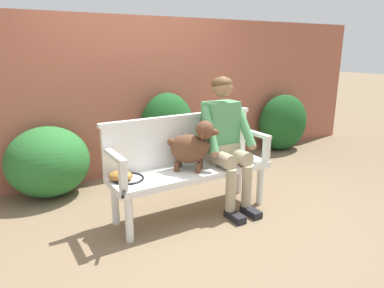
{
  "coord_description": "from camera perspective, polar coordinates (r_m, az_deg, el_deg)",
  "views": [
    {
      "loc": [
        -1.65,
        -2.77,
        1.62
      ],
      "look_at": [
        0.0,
        0.0,
        0.73
      ],
      "focal_mm": 32.62,
      "sensor_mm": 36.0,
      "label": 1
    }
  ],
  "objects": [
    {
      "name": "ground_plane",
      "position": [
        3.61,
        0.0,
        -11.21
      ],
      "size": [
        40.0,
        40.0,
        0.0
      ],
      "primitive_type": "plane",
      "color": "#7A664C"
    },
    {
      "name": "hedge_bush_far_left",
      "position": [
        4.62,
        -4.01,
        1.82
      ],
      "size": [
        0.77,
        0.64,
        1.06
      ],
      "primitive_type": "ellipsoid",
      "color": "#194C1E",
      "rests_on": "ground"
    },
    {
      "name": "dog_on_bench",
      "position": [
        3.3,
        0.13,
        -0.27
      ],
      "size": [
        0.45,
        0.42,
        0.49
      ],
      "color": "brown",
      "rests_on": "garden_bench"
    },
    {
      "name": "brick_garden_fence",
      "position": [
        4.69,
        -10.02,
        7.68
      ],
      "size": [
        8.0,
        0.3,
        2.0
      ],
      "primitive_type": "cube",
      "color": "#9E5642",
      "rests_on": "ground"
    },
    {
      "name": "bench_backrest",
      "position": [
        3.52,
        -1.76,
        0.85
      ],
      "size": [
        1.67,
        0.06,
        0.5
      ],
      "color": "white",
      "rests_on": "garden_bench"
    },
    {
      "name": "hedge_bush_mid_left",
      "position": [
        5.83,
        14.64,
        3.41
      ],
      "size": [
        0.9,
        0.55,
        0.9
      ],
      "primitive_type": "ellipsoid",
      "color": "#194C1E",
      "rests_on": "ground"
    },
    {
      "name": "tennis_racket",
      "position": [
        3.17,
        -10.46,
        -5.74
      ],
      "size": [
        0.39,
        0.57,
        0.03
      ],
      "color": "black",
      "rests_on": "garden_bench"
    },
    {
      "name": "bench_armrest_right_end",
      "position": [
        3.73,
        10.93,
        0.58
      ],
      "size": [
        0.06,
        0.48,
        0.28
      ],
      "color": "white",
      "rests_on": "garden_bench"
    },
    {
      "name": "baseball_glove",
      "position": [
        3.17,
        -11.62,
        -5.12
      ],
      "size": [
        0.28,
        0.27,
        0.09
      ],
      "primitive_type": "ellipsoid",
      "rotation": [
        0.0,
        0.0,
        -0.64
      ],
      "color": "#9E6B2D",
      "rests_on": "garden_bench"
    },
    {
      "name": "bench_armrest_left_end",
      "position": [
        2.97,
        -12.05,
        -3.34
      ],
      "size": [
        0.06,
        0.48,
        0.28
      ],
      "color": "white",
      "rests_on": "garden_bench"
    },
    {
      "name": "garden_bench",
      "position": [
        3.44,
        0.0,
        -5.07
      ],
      "size": [
        1.63,
        0.48,
        0.48
      ],
      "color": "white",
      "rests_on": "ground"
    },
    {
      "name": "hedge_bush_far_right",
      "position": [
        4.2,
        -22.47,
        -2.69
      ],
      "size": [
        0.9,
        0.84,
        0.79
      ],
      "primitive_type": "ellipsoid",
      "color": "#286B2D",
      "rests_on": "ground"
    },
    {
      "name": "person_seated",
      "position": [
        3.53,
        5.43,
        1.09
      ],
      "size": [
        0.56,
        0.64,
        1.35
      ],
      "color": "black",
      "rests_on": "ground"
    }
  ]
}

